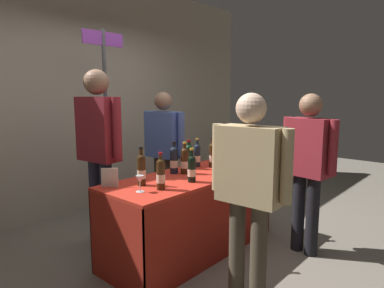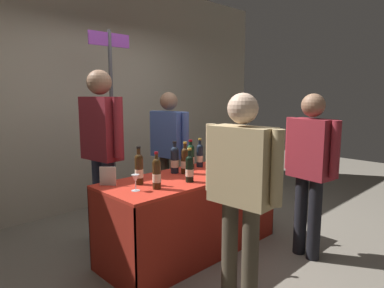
{
  "view_description": "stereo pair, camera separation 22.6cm",
  "coord_description": "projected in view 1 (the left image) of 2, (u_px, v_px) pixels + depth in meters",
  "views": [
    {
      "loc": [
        -2.37,
        -2.1,
        1.54
      ],
      "look_at": [
        0.0,
        0.0,
        1.07
      ],
      "focal_mm": 31.57,
      "sensor_mm": 36.0,
      "label": 1
    },
    {
      "loc": [
        -2.21,
        -2.27,
        1.54
      ],
      "look_at": [
        0.0,
        0.0,
        1.07
      ],
      "focal_mm": 31.57,
      "sensor_mm": 36.0,
      "label": 2
    }
  ],
  "objects": [
    {
      "name": "vendor_assistant",
      "position": [
        99.0,
        141.0,
        3.31
      ],
      "size": [
        0.26,
        0.6,
        1.77
      ],
      "rotation": [
        0.0,
        0.0,
        -1.45
      ],
      "color": "#2D3347",
      "rests_on": "ground_plane"
    },
    {
      "name": "display_bottle_3",
      "position": [
        161.0,
        174.0,
        2.73
      ],
      "size": [
        0.07,
        0.07,
        0.31
      ],
      "color": "#38230F",
      "rests_on": "tasting_table"
    },
    {
      "name": "wine_glass_near_vendor",
      "position": [
        140.0,
        180.0,
        2.67
      ],
      "size": [
        0.07,
        0.07,
        0.13
      ],
      "color": "silver",
      "rests_on": "tasting_table"
    },
    {
      "name": "display_bottle_4",
      "position": [
        246.0,
        155.0,
        3.6
      ],
      "size": [
        0.08,
        0.08,
        0.29
      ],
      "color": "black",
      "rests_on": "tasting_table"
    },
    {
      "name": "taster_foreground_left",
      "position": [
        308.0,
        161.0,
        3.19
      ],
      "size": [
        0.26,
        0.55,
        1.54
      ],
      "rotation": [
        0.0,
        0.0,
        1.43
      ],
      "color": "black",
      "rests_on": "ground_plane"
    },
    {
      "name": "back_partition",
      "position": [
        81.0,
        92.0,
        4.41
      ],
      "size": [
        6.58,
        0.12,
        3.11
      ],
      "primitive_type": "cube",
      "color": "#B2A893",
      "rests_on": "ground_plane"
    },
    {
      "name": "display_bottle_0",
      "position": [
        189.0,
        156.0,
        3.49
      ],
      "size": [
        0.08,
        0.08,
        0.3
      ],
      "color": "black",
      "rests_on": "tasting_table"
    },
    {
      "name": "display_bottle_1",
      "position": [
        197.0,
        155.0,
        3.59
      ],
      "size": [
        0.07,
        0.07,
        0.31
      ],
      "color": "#192333",
      "rests_on": "tasting_table"
    },
    {
      "name": "display_bottle_6",
      "position": [
        215.0,
        150.0,
        3.84
      ],
      "size": [
        0.07,
        0.07,
        0.33
      ],
      "color": "#38230F",
      "rests_on": "tasting_table"
    },
    {
      "name": "booth_signpost",
      "position": [
        106.0,
        110.0,
        3.84
      ],
      "size": [
        0.51,
        0.04,
        2.25
      ],
      "color": "#47474C",
      "rests_on": "ground_plane"
    },
    {
      "name": "vendor_presenter",
      "position": [
        164.0,
        144.0,
        4.08
      ],
      "size": [
        0.25,
        0.61,
        1.56
      ],
      "rotation": [
        0.0,
        0.0,
        -1.48
      ],
      "color": "#4C4233",
      "rests_on": "ground_plane"
    },
    {
      "name": "brochure_stand",
      "position": [
        110.0,
        178.0,
        2.81
      ],
      "size": [
        0.1,
        0.12,
        0.16
      ],
      "primitive_type": "cube",
      "rotation": [
        -0.04,
        0.0,
        5.41
      ],
      "color": "silver",
      "rests_on": "tasting_table"
    },
    {
      "name": "featured_wine_bottle",
      "position": [
        212.0,
        154.0,
        3.56
      ],
      "size": [
        0.08,
        0.08,
        0.32
      ],
      "color": "#38230F",
      "rests_on": "tasting_table"
    },
    {
      "name": "display_bottle_8",
      "position": [
        141.0,
        169.0,
        2.86
      ],
      "size": [
        0.07,
        0.07,
        0.33
      ],
      "color": "#38230F",
      "rests_on": "tasting_table"
    },
    {
      "name": "display_bottle_5",
      "position": [
        174.0,
        159.0,
        3.29
      ],
      "size": [
        0.08,
        0.08,
        0.31
      ],
      "color": "#192333",
      "rests_on": "tasting_table"
    },
    {
      "name": "tasting_table",
      "position": [
        192.0,
        198.0,
        3.28
      ],
      "size": [
        1.82,
        0.7,
        0.77
      ],
      "color": "red",
      "rests_on": "ground_plane"
    },
    {
      "name": "taster_foreground_right",
      "position": [
        249.0,
        181.0,
        2.39
      ],
      "size": [
        0.24,
        0.63,
        1.55
      ],
      "rotation": [
        0.0,
        0.0,
        1.63
      ],
      "color": "#4C4233",
      "rests_on": "ground_plane"
    },
    {
      "name": "ground_plane",
      "position": [
        192.0,
        250.0,
        3.36
      ],
      "size": [
        12.0,
        12.0,
        0.0
      ],
      "primitive_type": "plane",
      "color": "gray"
    },
    {
      "name": "display_bottle_2",
      "position": [
        192.0,
        168.0,
        2.97
      ],
      "size": [
        0.07,
        0.07,
        0.3
      ],
      "color": "black",
      "rests_on": "tasting_table"
    },
    {
      "name": "display_bottle_7",
      "position": [
        185.0,
        160.0,
        3.28
      ],
      "size": [
        0.08,
        0.08,
        0.31
      ],
      "color": "#38230F",
      "rests_on": "tasting_table"
    }
  ]
}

